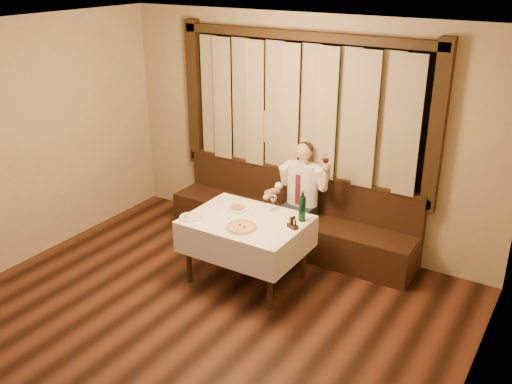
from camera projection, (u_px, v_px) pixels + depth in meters
The scene contains 10 objects.
room at pixel (204, 175), 5.30m from camera, with size 5.01×6.01×2.81m.
banquette at pixel (291, 221), 7.13m from camera, with size 3.20×0.61×0.94m.
dining_table at pixel (246, 228), 6.20m from camera, with size 1.27×0.97×0.76m.
pizza at pixel (241, 227), 5.94m from camera, with size 0.34×0.34×0.04m.
pasta_red at pixel (237, 206), 6.38m from camera, with size 0.26×0.26×0.09m.
pasta_cream at pixel (191, 215), 6.17m from camera, with size 0.24×0.24×0.08m.
green_bottle at pixel (302, 208), 6.06m from camera, with size 0.08×0.08×0.35m.
table_wine_glass at pixel (273, 199), 6.32m from camera, with size 0.07×0.07×0.19m.
cruet_caddy at pixel (293, 224), 5.93m from camera, with size 0.13×0.10×0.13m.
seated_man at pixel (300, 190), 6.79m from camera, with size 0.74×0.55×1.37m.
Camera 1 is at (3.02, -2.98, 3.39)m, focal length 40.00 mm.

